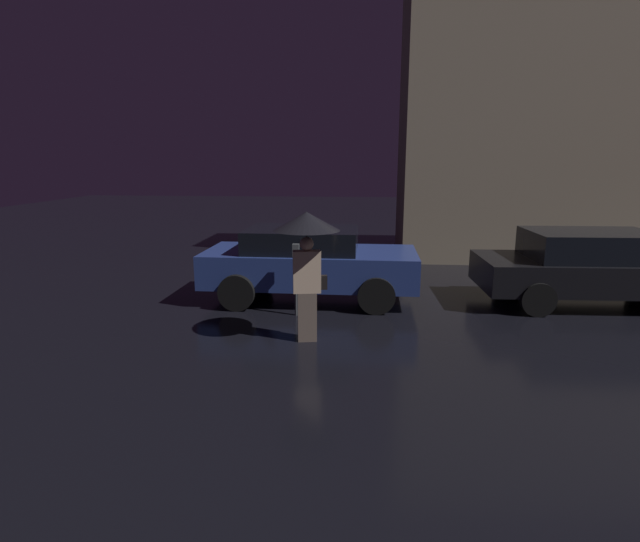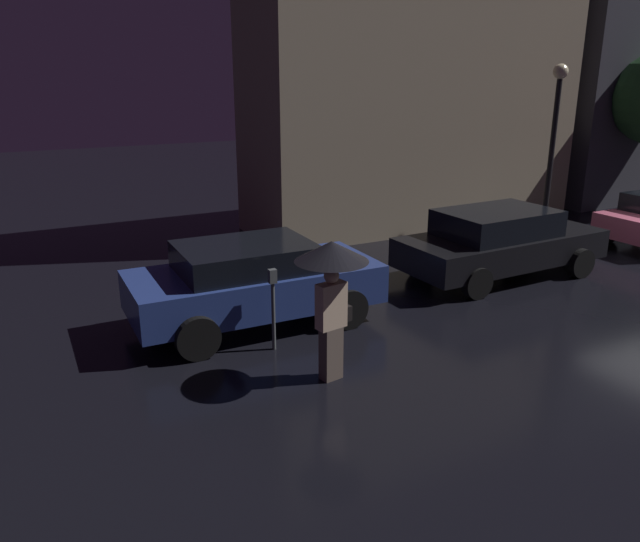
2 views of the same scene
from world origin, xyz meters
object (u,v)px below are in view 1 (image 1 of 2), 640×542
at_px(parked_car_blue, 309,261).
at_px(pedestrian_with_umbrella, 307,240).
at_px(parked_car_black, 596,266).
at_px(parking_meter, 296,272).

relative_size(parked_car_blue, pedestrian_with_umbrella, 2.09).
bearing_deg(parked_car_black, parking_meter, -169.65).
bearing_deg(parked_car_blue, parking_meter, -94.68).
height_order(parked_car_black, pedestrian_with_umbrella, pedestrian_with_umbrella).
relative_size(parked_car_blue, parked_car_black, 0.92).
bearing_deg(pedestrian_with_umbrella, parked_car_blue, 85.81).
bearing_deg(pedestrian_with_umbrella, parked_car_black, 15.24).
bearing_deg(parking_meter, pedestrian_with_umbrella, -75.08).
xyz_separation_m(parked_car_blue, pedestrian_with_umbrella, (0.23, -2.41, 0.83)).
relative_size(pedestrian_with_umbrella, parking_meter, 1.53).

